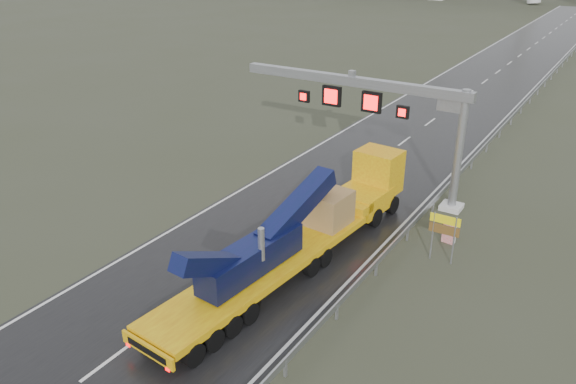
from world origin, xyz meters
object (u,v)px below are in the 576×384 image
Objects in this scene: sign_gantry at (383,105)px; exit_sign_pair at (444,229)px; heavy_haul_truck at (314,222)px; striped_barrier at (449,233)px.

exit_sign_pair is (6.16, -6.06, -3.82)m from sign_gantry.
heavy_haul_truck is 6.35m from exit_sign_pair.
exit_sign_pair is 2.36× the size of striped_barrier.
striped_barrier is (5.90, -3.99, -5.07)m from sign_gantry.
heavy_haul_truck reaches higher than striped_barrier.
heavy_haul_truck is at bearing -156.78° from exit_sign_pair.
striped_barrier is at bearing 44.70° from heavy_haul_truck.
sign_gantry is 9.50m from heavy_haul_truck.
heavy_haul_truck is 7.31m from striped_barrier.
sign_gantry reaches higher than heavy_haul_truck.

